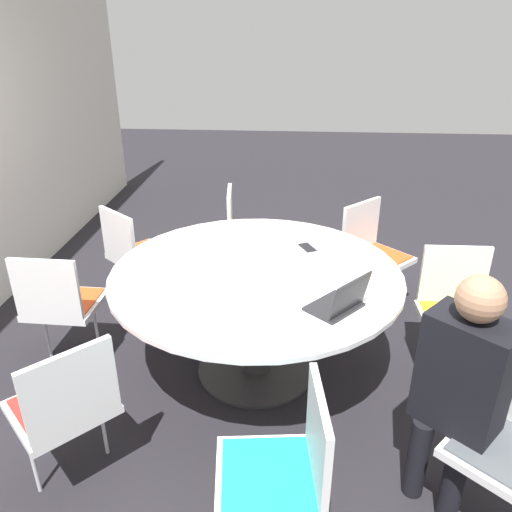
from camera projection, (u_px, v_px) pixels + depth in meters
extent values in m
plane|color=black|center=(256.00, 369.00, 3.34)|extent=(16.00, 16.00, 0.00)
cylinder|color=#333333|center=(256.00, 368.00, 3.33)|extent=(0.77, 0.77, 0.02)
cylinder|color=#333333|center=(256.00, 323.00, 3.18)|extent=(0.19, 0.19, 0.69)
cylinder|color=white|center=(256.00, 273.00, 3.03)|extent=(1.77, 1.77, 0.03)
cube|color=silver|center=(505.00, 455.00, 2.14)|extent=(0.61, 0.61, 0.04)
cube|color=#4C5156|center=(507.00, 450.00, 2.13)|extent=(0.53, 0.54, 0.01)
cylinder|color=silver|center=(457.00, 468.00, 2.35)|extent=(0.02, 0.02, 0.40)
cube|color=silver|center=(457.00, 321.00, 3.09)|extent=(0.43, 0.45, 0.04)
cube|color=gold|center=(458.00, 317.00, 3.08)|extent=(0.38, 0.39, 0.01)
cube|color=silver|center=(454.00, 275.00, 3.17)|extent=(0.04, 0.42, 0.40)
cylinder|color=silver|center=(480.00, 351.00, 3.18)|extent=(0.02, 0.02, 0.40)
cylinder|color=silver|center=(423.00, 349.00, 3.20)|extent=(0.02, 0.02, 0.40)
cube|color=silver|center=(378.00, 259.00, 3.89)|extent=(0.61, 0.61, 0.04)
cube|color=#E04C1E|center=(378.00, 256.00, 3.88)|extent=(0.54, 0.54, 0.01)
cube|color=silver|center=(361.00, 226.00, 3.93)|extent=(0.32, 0.32, 0.40)
cylinder|color=silver|center=(389.00, 278.00, 4.09)|extent=(0.02, 0.02, 0.40)
cylinder|color=silver|center=(361.00, 292.00, 3.88)|extent=(0.02, 0.02, 0.40)
cube|color=silver|center=(253.00, 237.00, 4.29)|extent=(0.48, 0.46, 0.04)
cube|color=gold|center=(253.00, 235.00, 4.28)|extent=(0.42, 0.41, 0.01)
cube|color=silver|center=(230.00, 213.00, 4.19)|extent=(0.42, 0.07, 0.40)
cylinder|color=silver|center=(253.00, 252.00, 4.55)|extent=(0.02, 0.02, 0.40)
cylinder|color=silver|center=(253.00, 270.00, 4.22)|extent=(0.02, 0.02, 0.40)
cube|color=silver|center=(143.00, 256.00, 3.95)|extent=(0.60, 0.61, 0.04)
cube|color=#E04C1E|center=(143.00, 253.00, 3.94)|extent=(0.53, 0.53, 0.01)
cube|color=silver|center=(118.00, 237.00, 3.73)|extent=(0.29, 0.34, 0.40)
cylinder|color=silver|center=(133.00, 274.00, 4.16)|extent=(0.02, 0.02, 0.40)
cylinder|color=silver|center=(159.00, 288.00, 3.93)|extent=(0.02, 0.02, 0.40)
cube|color=silver|center=(66.00, 304.00, 3.27)|extent=(0.43, 0.45, 0.04)
cube|color=#E04C1E|center=(66.00, 301.00, 3.26)|extent=(0.38, 0.40, 0.01)
cube|color=silver|center=(46.00, 290.00, 3.00)|extent=(0.04, 0.42, 0.40)
cylinder|color=silver|center=(46.00, 331.00, 3.38)|extent=(0.02, 0.02, 0.40)
cylinder|color=silver|center=(97.00, 334.00, 3.35)|extent=(0.02, 0.02, 0.40)
cube|color=silver|center=(62.00, 407.00, 2.40)|extent=(0.61, 0.61, 0.04)
cube|color=red|center=(61.00, 403.00, 2.39)|extent=(0.54, 0.53, 0.01)
cube|color=silver|center=(71.00, 392.00, 2.18)|extent=(0.32, 0.31, 0.40)
cylinder|color=silver|center=(33.00, 461.00, 2.39)|extent=(0.02, 0.02, 0.40)
cylinder|color=silver|center=(103.00, 424.00, 2.61)|extent=(0.02, 0.02, 0.40)
cube|color=silver|center=(268.00, 480.00, 2.02)|extent=(0.48, 0.47, 0.04)
cube|color=teal|center=(268.00, 475.00, 2.01)|extent=(0.43, 0.41, 0.01)
cube|color=silver|center=(318.00, 438.00, 1.94)|extent=(0.42, 0.08, 0.40)
cylinder|color=silver|center=(265.00, 481.00, 2.28)|extent=(0.02, 0.02, 0.40)
cylinder|color=black|center=(453.00, 481.00, 2.26)|extent=(0.10, 0.10, 0.44)
cylinder|color=black|center=(418.00, 458.00, 2.38)|extent=(0.10, 0.10, 0.44)
cube|color=black|center=(464.00, 374.00, 2.17)|extent=(0.40, 0.41, 0.55)
sphere|color=#A87A5B|center=(480.00, 299.00, 2.01)|extent=(0.20, 0.20, 0.20)
cube|color=#232326|center=(334.00, 307.00, 2.63)|extent=(0.35, 0.34, 0.02)
cube|color=#232326|center=(350.00, 295.00, 2.52)|extent=(0.24, 0.23, 0.20)
cube|color=black|center=(349.00, 295.00, 2.52)|extent=(0.21, 0.20, 0.17)
cube|color=black|center=(307.00, 247.00, 3.33)|extent=(0.16, 0.12, 0.01)
cube|color=#513319|center=(344.00, 268.00, 4.39)|extent=(0.36, 0.16, 0.28)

